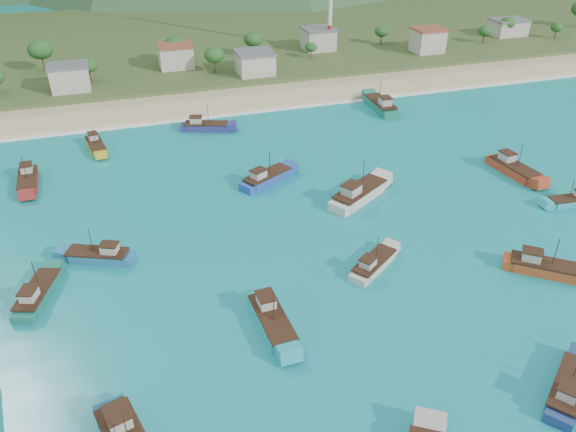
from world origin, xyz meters
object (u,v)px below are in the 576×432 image
object	(u,v)px
boat_26	(373,265)
boat_17	(99,257)
boat_8	(205,127)
boat_20	(544,268)
boat_15	(267,179)
boat_27	(28,181)
boat_12	(359,195)
boat_23	(381,106)
boat_0	(272,321)
boat_16	(96,146)
boat_3	(568,390)
boat_22	(571,202)
boat_9	(38,295)
boat_11	(513,169)

from	to	relation	value
boat_26	boat_17	bearing A→B (deg)	-145.96
boat_8	boat_20	world-z (taller)	boat_20
boat_15	boat_20	world-z (taller)	boat_20
boat_20	boat_27	distance (m)	85.65
boat_12	boat_17	size ratio (longest dim) A/B	1.27
boat_23	boat_26	xyz separation A→B (m)	(-28.10, -56.16, -0.36)
boat_0	boat_26	bearing A→B (deg)	-160.79
boat_16	boat_26	world-z (taller)	boat_16
boat_17	boat_3	bearing A→B (deg)	-107.29
boat_0	boat_12	world-z (taller)	boat_12
boat_0	boat_22	bearing A→B (deg)	-169.78
boat_8	boat_23	world-z (taller)	boat_23
boat_3	boat_20	world-z (taller)	boat_20
boat_8	boat_16	world-z (taller)	boat_8
boat_22	boat_27	xyz separation A→B (m)	(-87.04, 35.15, 0.21)
boat_26	boat_15	bearing A→B (deg)	158.44
boat_16	boat_20	size ratio (longest dim) A/B	0.93
boat_15	boat_26	xyz separation A→B (m)	(7.20, -29.29, -0.16)
boat_16	boat_12	bearing A→B (deg)	131.16
boat_8	boat_27	xyz separation A→B (m)	(-34.54, -15.01, 0.01)
boat_17	boat_22	size ratio (longest dim) A/B	1.17
boat_15	boat_0	bearing A→B (deg)	-43.54
boat_0	boat_17	size ratio (longest dim) A/B	1.09
boat_9	boat_17	size ratio (longest dim) A/B	1.02
boat_3	boat_16	size ratio (longest dim) A/B	1.02
boat_8	boat_20	size ratio (longest dim) A/B	1.04
boat_15	boat_17	world-z (taller)	boat_15
boat_11	boat_15	size ratio (longest dim) A/B	1.07
boat_3	boat_27	distance (m)	89.39
boat_3	boat_26	world-z (taller)	boat_3
boat_12	boat_22	world-z (taller)	boat_12
boat_17	boat_26	xyz separation A→B (m)	(36.45, -13.69, -0.06)
boat_3	boat_23	xyz separation A→B (m)	(17.97, 82.77, 0.26)
boat_17	boat_12	bearing A→B (deg)	-59.84
boat_9	boat_12	size ratio (longest dim) A/B	0.81
boat_27	boat_26	bearing A→B (deg)	136.99
boat_12	boat_23	xyz separation A→B (m)	(22.14, 37.58, -0.02)
boat_27	boat_0	bearing A→B (deg)	120.61
boat_8	boat_15	world-z (taller)	boat_15
boat_0	boat_22	world-z (taller)	boat_0
boat_8	boat_20	bearing A→B (deg)	47.62
boat_3	boat_8	distance (m)	86.33
boat_15	boat_20	bearing A→B (deg)	9.50
boat_0	boat_11	world-z (taller)	boat_11
boat_16	boat_27	distance (m)	16.90
boat_16	boat_22	size ratio (longest dim) A/B	1.12
boat_22	boat_27	size ratio (longest dim) A/B	0.82
boat_20	boat_22	bearing A→B (deg)	168.43
boat_27	boat_15	bearing A→B (deg)	161.23
boat_12	boat_9	bearing A→B (deg)	-109.33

